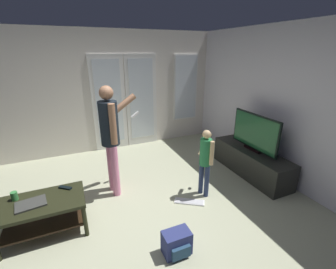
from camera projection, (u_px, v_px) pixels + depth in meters
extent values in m
cube|color=#AEB191|center=(125.00, 225.00, 2.94)|extent=(5.55, 5.24, 0.02)
cube|color=silver|center=(91.00, 94.00, 4.72)|extent=(5.55, 0.06, 2.52)
cube|color=white|center=(109.00, 105.00, 4.90)|extent=(0.71, 0.02, 2.08)
cube|color=silver|center=(109.00, 103.00, 4.87)|extent=(0.55, 0.01, 1.78)
cube|color=white|center=(142.00, 102.00, 5.17)|extent=(0.71, 0.02, 2.08)
cube|color=silver|center=(142.00, 100.00, 5.14)|extent=(0.55, 0.01, 1.78)
cube|color=white|center=(185.00, 88.00, 5.50)|extent=(0.62, 0.02, 1.55)
cube|color=silver|center=(186.00, 88.00, 5.49)|extent=(0.56, 0.01, 1.49)
cube|color=silver|center=(295.00, 109.00, 3.53)|extent=(0.06, 5.24, 2.52)
cube|color=black|center=(41.00, 203.00, 2.67)|extent=(0.96, 0.57, 0.04)
cube|color=black|center=(45.00, 221.00, 2.77)|extent=(0.88, 0.49, 0.02)
cylinder|color=black|center=(85.00, 221.00, 2.70)|extent=(0.05, 0.05, 0.41)
cylinder|color=black|center=(5.00, 215.00, 2.80)|extent=(0.05, 0.05, 0.41)
cylinder|color=black|center=(82.00, 198.00, 3.14)|extent=(0.05, 0.05, 0.41)
cube|color=black|center=(251.00, 162.00, 4.08)|extent=(0.48, 1.55, 0.46)
cube|color=black|center=(287.00, 182.00, 3.42)|extent=(0.40, 0.02, 0.26)
cube|color=black|center=(253.00, 149.00, 4.00)|extent=(0.08, 0.35, 0.04)
cube|color=black|center=(255.00, 132.00, 3.88)|extent=(0.04, 1.01, 0.60)
cube|color=#194C28|center=(254.00, 132.00, 3.88)|extent=(0.00, 0.96, 0.55)
cylinder|color=pink|center=(115.00, 171.00, 3.42)|extent=(0.11, 0.11, 0.82)
cylinder|color=pink|center=(111.00, 166.00, 3.56)|extent=(0.11, 0.11, 0.82)
cylinder|color=#1B242C|center=(109.00, 123.00, 3.24)|extent=(0.27, 0.27, 0.64)
sphere|color=#A06F4F|center=(106.00, 93.00, 3.08)|extent=(0.20, 0.20, 0.20)
cylinder|color=#A06F4F|center=(113.00, 124.00, 3.08)|extent=(0.09, 0.09, 0.57)
cylinder|color=#A06F4F|center=(120.00, 107.00, 3.44)|extent=(0.54, 0.16, 0.38)
cube|color=white|center=(135.00, 115.00, 3.61)|extent=(0.14, 0.06, 0.10)
cylinder|color=navy|center=(207.00, 181.00, 3.43)|extent=(0.07, 0.07, 0.52)
cylinder|color=navy|center=(201.00, 178.00, 3.51)|extent=(0.07, 0.07, 0.52)
cylinder|color=#2C844A|center=(206.00, 152.00, 3.31)|extent=(0.17, 0.17, 0.41)
sphere|color=#DCB782|center=(207.00, 134.00, 3.21)|extent=(0.12, 0.12, 0.12)
cylinder|color=#DCB782|center=(212.00, 153.00, 3.22)|extent=(0.06, 0.06, 0.36)
cylinder|color=#DCB782|center=(205.00, 144.00, 3.44)|extent=(0.27, 0.13, 0.32)
cube|color=white|center=(209.00, 151.00, 3.55)|extent=(0.12, 0.07, 0.13)
cube|color=navy|center=(177.00, 243.00, 2.49)|extent=(0.30, 0.19, 0.28)
cube|color=navy|center=(181.00, 253.00, 2.40)|extent=(0.21, 0.04, 0.14)
cube|color=white|center=(190.00, 202.00, 3.37)|extent=(0.44, 0.35, 0.02)
cube|color=silver|center=(190.00, 201.00, 3.36)|extent=(0.39, 0.30, 0.00)
cube|color=#3A3B37|center=(31.00, 204.00, 2.61)|extent=(0.35, 0.28, 0.02)
cylinder|color=#398742|center=(14.00, 196.00, 2.68)|extent=(0.07, 0.07, 0.11)
cube|color=black|center=(65.00, 188.00, 2.91)|extent=(0.17, 0.14, 0.02)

